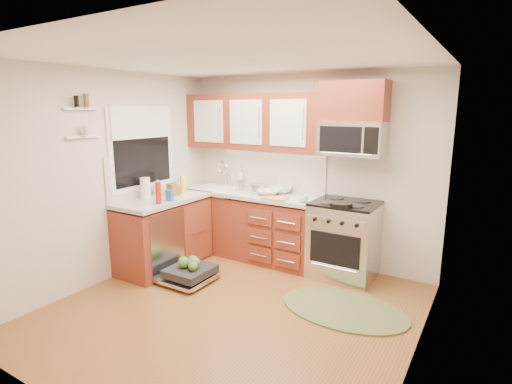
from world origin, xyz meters
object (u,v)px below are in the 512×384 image
Objects in this scene: range at (344,240)px; bowl_a at (268,193)px; stock_pot at (257,189)px; microwave at (352,139)px; dishwasher at (188,274)px; upper_cabinets at (253,122)px; bowl_b at (281,190)px; rug at (344,309)px; sink at (217,196)px; cutting_board at (275,198)px; paper_towel_roll at (145,188)px; skillet at (341,205)px; cup at (303,199)px.

bowl_a reaches higher than range.
stock_pot is 0.20m from bowl_a.
microwave is 1.09× the size of dishwasher.
upper_cabinets is at bearing 83.96° from dishwasher.
stock_pot reaches higher than bowl_b.
rug is 4.63× the size of bowl_a.
sink is at bearing 109.20° from dishwasher.
dishwasher is at bearing -113.64° from bowl_b.
rug is at bearing -27.96° from cutting_board.
range is at bearing 13.88° from cutting_board.
bowl_b reaches higher than cutting_board.
rug is at bearing -29.51° from upper_cabinets.
paper_towel_roll reaches higher than sink.
sink is (-0.52, -0.16, -1.07)m from upper_cabinets.
skillet is at bearing -11.03° from bowl_a.
dishwasher reaches higher than rug.
bowl_a is at bearing -177.80° from range.
upper_cabinets is 2.93× the size of dishwasher.
upper_cabinets is 8.01× the size of skillet.
range is 1.34m from stock_pot.
range is at bearing 20.56° from cup.
range is 4.52× the size of stock_pot.
stock_pot is (-1.27, 0.24, 0.01)m from skillet.
cup is (0.93, -0.32, -0.90)m from upper_cabinets.
paper_towel_roll reaches higher than dishwasher.
dishwasher is at bearing -138.13° from cup.
range is at bearing -5.89° from upper_cabinets.
sink reaches higher than dishwasher.
dishwasher is 2.00m from skillet.
range is at bearing 0.30° from sink.
dishwasher is at bearing -96.04° from upper_cabinets.
skillet is at bearing -2.60° from cutting_board.
sink is 1.11m from cutting_board.
bowl_a is (0.49, 1.09, 0.86)m from dishwasher.
range is at bearing 2.20° from bowl_a.
sink is 0.89× the size of dishwasher.
paper_towel_roll reaches higher than rug.
sink is 1.38m from dishwasher.
microwave is (0.00, 0.12, 1.23)m from range.
cup is (0.49, -0.35, -0.00)m from bowl_b.
range is 0.71m from cup.
skillet is at bearing -10.83° from stock_pot.
cup is at bearing -13.87° from bowl_a.
microwave is 1.19m from cutting_board.
skillet is 0.89× the size of bowl_a.
paper_towel_roll is at bearing -137.30° from bowl_b.
microwave is 1.23× the size of sink.
skillet is at bearing -83.25° from range.
upper_cabinets reaches higher than cutting_board.
skillet is at bearing -85.43° from microwave.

